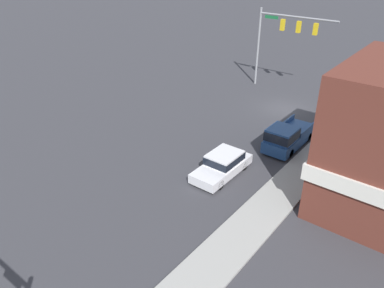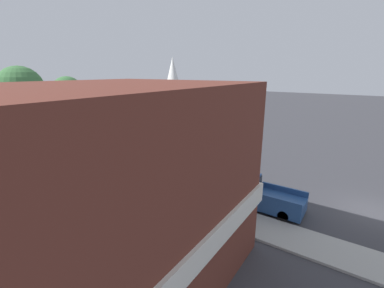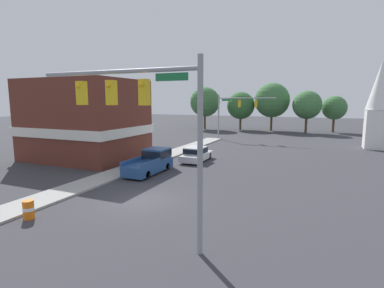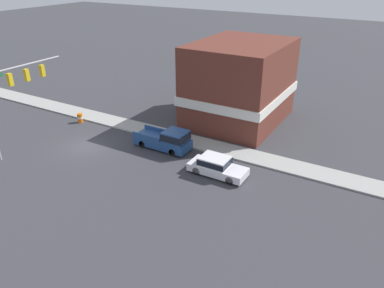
{
  "view_description": "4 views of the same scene",
  "coord_description": "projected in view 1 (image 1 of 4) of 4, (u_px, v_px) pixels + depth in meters",
  "views": [
    {
      "loc": [
        -12.85,
        30.14,
        13.56
      ],
      "look_at": [
        0.62,
        12.96,
        1.68
      ],
      "focal_mm": 35.0,
      "sensor_mm": 36.0,
      "label": 1
    },
    {
      "loc": [
        -18.45,
        1.46,
        8.59
      ],
      "look_at": [
        -1.24,
        13.13,
        2.74
      ],
      "focal_mm": 24.0,
      "sensor_mm": 36.0,
      "label": 2
    },
    {
      "loc": [
        9.81,
        -14.96,
        6.14
      ],
      "look_at": [
        -1.05,
        10.17,
        2.11
      ],
      "focal_mm": 28.0,
      "sensor_mm": 36.0,
      "label": 3
    },
    {
      "loc": [
        21.62,
        23.86,
        15.3
      ],
      "look_at": [
        -1.09,
        10.59,
        2.41
      ],
      "focal_mm": 35.0,
      "sensor_mm": 36.0,
      "label": 4
    }
  ],
  "objects": [
    {
      "name": "ground_plane",
      "position": [
        284.0,
        109.0,
        34.28
      ],
      "size": [
        200.0,
        200.0,
        0.0
      ],
      "primitive_type": "plane",
      "color": "#38383D"
    },
    {
      "name": "car_lead",
      "position": [
        223.0,
        164.0,
        24.39
      ],
      "size": [
        1.92,
        4.66,
        1.48
      ],
      "color": "black",
      "rests_on": "ground"
    },
    {
      "name": "near_signal_assembly",
      "position": [
        283.0,
        32.0,
        36.25
      ],
      "size": [
        7.88,
        0.49,
        7.81
      ],
      "color": "gray",
      "rests_on": "ground"
    },
    {
      "name": "sidewalk_curb",
      "position": [
        347.0,
        125.0,
        31.16
      ],
      "size": [
        2.4,
        60.0,
        0.14
      ],
      "color": "#9E9E99",
      "rests_on": "ground"
    },
    {
      "name": "construction_barrel",
      "position": [
        345.0,
        99.0,
        35.16
      ],
      "size": [
        0.57,
        0.57,
        0.99
      ],
      "color": "orange",
      "rests_on": "ground"
    },
    {
      "name": "pickup_truck_parked",
      "position": [
        287.0,
        137.0,
        27.39
      ],
      "size": [
        1.96,
        5.24,
        1.94
      ],
      "color": "black",
      "rests_on": "ground"
    }
  ]
}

